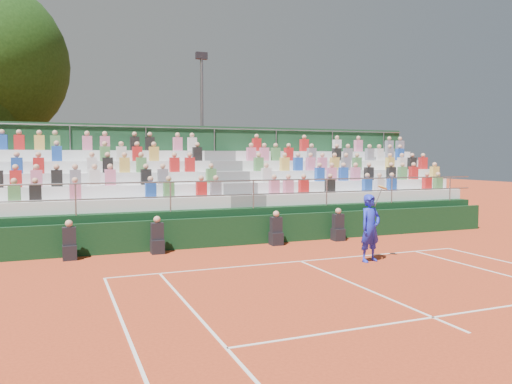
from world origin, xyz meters
name	(u,v)px	position (x,y,z in m)	size (l,w,h in m)	color
ground	(301,261)	(0.00, 0.00, 0.00)	(90.00, 90.00, 0.00)	#BB401F
courtside_wall	(259,230)	(0.00, 3.20, 0.50)	(20.00, 0.15, 1.00)	black
line_officials	(219,235)	(-1.63, 2.75, 0.48)	(9.55, 0.40, 1.19)	black
grandstand	(229,205)	(0.00, 6.44, 1.09)	(20.00, 5.20, 4.40)	black
tennis_player	(370,228)	(1.87, -0.75, 0.98)	(0.93, 0.61, 2.22)	#1B29CD
floodlight_mast	(202,121)	(0.53, 12.34, 4.88)	(0.60, 0.25, 8.40)	gray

